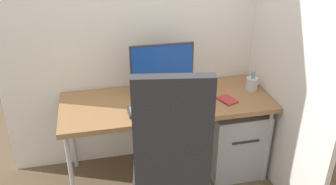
# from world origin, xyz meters

# --- Properties ---
(ground_plane) EXTENTS (8.00, 8.00, 0.00)m
(ground_plane) POSITION_xyz_m (0.00, 0.00, 0.00)
(ground_plane) COLOR brown
(wall_back) EXTENTS (2.54, 0.04, 2.80)m
(wall_back) POSITION_xyz_m (0.00, 0.34, 1.40)
(wall_back) COLOR white
(wall_back) RESTS_ON ground_plane
(wall_side_right) EXTENTS (0.04, 1.54, 2.80)m
(wall_side_right) POSITION_xyz_m (0.84, -0.13, 1.40)
(wall_side_right) COLOR white
(wall_side_right) RESTS_ON ground_plane
(desk) EXTENTS (1.63, 0.63, 0.71)m
(desk) POSITION_xyz_m (0.00, 0.00, 0.66)
(desk) COLOR #996B42
(desk) RESTS_ON ground_plane
(office_chair) EXTENTS (0.61, 0.61, 1.29)m
(office_chair) POSITION_xyz_m (-0.13, -0.71, 0.66)
(office_chair) COLOR black
(office_chair) RESTS_ON ground_plane
(filing_cabinet) EXTENTS (0.45, 0.46, 0.59)m
(filing_cabinet) POSITION_xyz_m (0.57, -0.05, 0.30)
(filing_cabinet) COLOR #9EA0A5
(filing_cabinet) RESTS_ON ground_plane
(monitor) EXTENTS (0.50, 0.13, 0.42)m
(monitor) POSITION_xyz_m (-0.01, 0.11, 0.95)
(monitor) COLOR #333338
(monitor) RESTS_ON desk
(keyboard) EXTENTS (0.39, 0.15, 0.03)m
(keyboard) POSITION_xyz_m (-0.12, -0.15, 0.72)
(keyboard) COLOR #333338
(keyboard) RESTS_ON desk
(mouse) EXTENTS (0.08, 0.10, 0.03)m
(mouse) POSITION_xyz_m (0.22, -0.16, 0.72)
(mouse) COLOR #9EA0A5
(mouse) RESTS_ON desk
(pen_holder) EXTENTS (0.10, 0.10, 0.17)m
(pen_holder) POSITION_xyz_m (0.72, 0.03, 0.76)
(pen_holder) COLOR silver
(pen_holder) RESTS_ON desk
(notebook) EXTENTS (0.15, 0.17, 0.02)m
(notebook) POSITION_xyz_m (0.46, -0.11, 0.71)
(notebook) COLOR #B23333
(notebook) RESTS_ON desk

